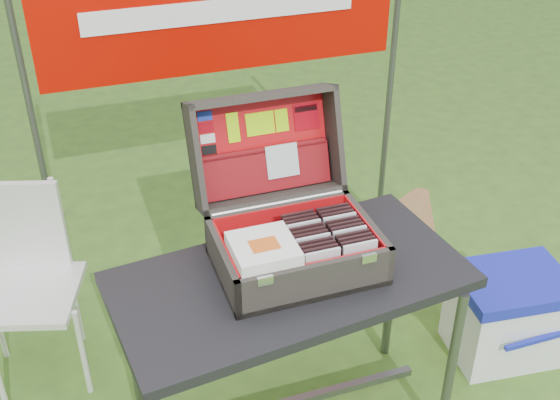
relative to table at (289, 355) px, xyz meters
name	(u,v)px	position (x,y,z in m)	size (l,w,h in m)	color
table	(289,355)	(0.00, 0.00, 0.00)	(1.19, 0.59, 0.74)	black
table_top	(290,280)	(0.00, 0.00, 0.35)	(1.19, 0.59, 0.04)	black
table_leg_fr	(451,369)	(0.53, -0.24, -0.02)	(0.04, 0.04, 0.70)	#59595B
table_leg_bl	(133,350)	(-0.53, 0.24, -0.02)	(0.04, 0.04, 0.70)	#59595B
table_leg_br	(391,289)	(0.53, 0.24, -0.02)	(0.04, 0.04, 0.70)	#59595B
suitcase	(291,199)	(0.03, 0.09, 0.61)	(0.54, 0.54, 0.48)	#3D3933
suitcase_base_bottom	(296,265)	(0.03, 0.03, 0.38)	(0.54, 0.38, 0.02)	#3D3933
suitcase_base_wall_front	(316,283)	(0.03, -0.15, 0.44)	(0.54, 0.02, 0.14)	#3D3933
suitcase_base_wall_back	(279,222)	(0.03, 0.22, 0.44)	(0.54, 0.02, 0.14)	#3D3933
suitcase_base_wall_left	(222,266)	(-0.22, 0.03, 0.44)	(0.02, 0.38, 0.14)	#3D3933
suitcase_base_wall_right	(366,236)	(0.29, 0.03, 0.44)	(0.02, 0.38, 0.14)	#3D3933
suitcase_liner_floor	(296,262)	(0.03, 0.03, 0.40)	(0.50, 0.34, 0.01)	red
suitcase_latch_left	(265,281)	(-0.14, -0.16, 0.51)	(0.05, 0.01, 0.03)	silver
suitcase_latch_right	(369,258)	(0.21, -0.16, 0.51)	(0.05, 0.01, 0.03)	silver
suitcase_hinge	(278,203)	(0.03, 0.23, 0.52)	(0.02, 0.02, 0.48)	silver
suitcase_lid_back	(261,145)	(0.03, 0.41, 0.65)	(0.54, 0.38, 0.02)	#3D3933
suitcase_lid_rim_far	(260,96)	(0.03, 0.42, 0.84)	(0.54, 0.02, 0.14)	#3D3933
suitcase_lid_rim_near	(272,196)	(0.03, 0.30, 0.50)	(0.54, 0.02, 0.14)	#3D3933
suitcase_lid_rim_left	(195,159)	(-0.22, 0.36, 0.67)	(0.02, 0.38, 0.14)	#3D3933
suitcase_lid_rim_right	(333,136)	(0.29, 0.36, 0.67)	(0.02, 0.38, 0.14)	#3D3933
suitcase_lid_liner	(262,145)	(0.03, 0.40, 0.66)	(0.49, 0.34, 0.01)	red
suitcase_liner_wall_front	(315,278)	(0.03, -0.13, 0.45)	(0.50, 0.01, 0.12)	red
suitcase_liner_wall_back	(280,221)	(0.03, 0.20, 0.45)	(0.50, 0.01, 0.12)	red
suitcase_liner_wall_left	(226,262)	(-0.21, 0.03, 0.45)	(0.01, 0.34, 0.12)	red
suitcase_liner_wall_right	(363,234)	(0.28, 0.03, 0.45)	(0.01, 0.34, 0.12)	red
suitcase_lid_pocket	(267,170)	(0.03, 0.35, 0.58)	(0.48, 0.15, 0.03)	maroon
suitcase_pocket_edge	(265,150)	(0.03, 0.37, 0.65)	(0.47, 0.02, 0.02)	maroon
suitcase_pocket_cd	(282,161)	(0.09, 0.35, 0.61)	(0.12, 0.12, 0.01)	silver
lid_sticker_cc_a	(205,116)	(-0.16, 0.44, 0.79)	(0.05, 0.03, 0.00)	#1933B2
lid_sticker_cc_b	(206,127)	(-0.16, 0.43, 0.75)	(0.05, 0.03, 0.00)	#A3010E
lid_sticker_cc_c	(208,139)	(-0.16, 0.41, 0.71)	(0.05, 0.03, 0.00)	white
lid_sticker_cc_d	(209,150)	(-0.16, 0.40, 0.67)	(0.05, 0.03, 0.00)	black
lid_card_neon_tall	(233,128)	(-0.07, 0.42, 0.74)	(0.04, 0.11, 0.00)	#AAF301
lid_card_neon_main	(260,124)	(0.03, 0.42, 0.74)	(0.11, 0.08, 0.00)	#AAF301
lid_card_neon_small	(282,120)	(0.12, 0.42, 0.74)	(0.05, 0.08, 0.00)	#AAF301
lid_sticker_band	(306,117)	(0.21, 0.42, 0.74)	(0.10, 0.10, 0.00)	#A3010E
lid_sticker_band_bar	(306,108)	(0.21, 0.43, 0.76)	(0.09, 0.02, 0.00)	black
cd_left_0	(322,268)	(0.07, -0.11, 0.47)	(0.12, 0.01, 0.14)	silver
cd_left_1	(320,264)	(0.07, -0.09, 0.47)	(0.12, 0.01, 0.14)	black
cd_left_2	(317,261)	(0.07, -0.07, 0.47)	(0.12, 0.01, 0.14)	black
cd_left_3	(315,257)	(0.07, -0.05, 0.47)	(0.12, 0.01, 0.14)	black
cd_left_4	(313,253)	(0.07, -0.03, 0.47)	(0.12, 0.01, 0.14)	silver
cd_left_5	(310,250)	(0.07, -0.01, 0.47)	(0.12, 0.01, 0.14)	black
cd_left_6	(308,246)	(0.07, 0.01, 0.47)	(0.12, 0.01, 0.14)	black
cd_left_7	(306,243)	(0.07, 0.04, 0.47)	(0.12, 0.01, 0.14)	black
cd_left_8	(304,239)	(0.07, 0.06, 0.47)	(0.12, 0.01, 0.14)	silver
cd_left_9	(301,236)	(0.07, 0.08, 0.47)	(0.12, 0.01, 0.14)	black
cd_left_10	(299,232)	(0.07, 0.10, 0.47)	(0.12, 0.01, 0.14)	black
cd_left_11	(297,229)	(0.07, 0.12, 0.47)	(0.12, 0.01, 0.14)	black
cd_right_0	(359,260)	(0.20, -0.11, 0.47)	(0.12, 0.01, 0.14)	silver
cd_right_1	(357,256)	(0.20, -0.09, 0.47)	(0.12, 0.01, 0.14)	black
cd_right_2	(354,253)	(0.20, -0.07, 0.47)	(0.12, 0.01, 0.14)	black
cd_right_3	(351,249)	(0.20, -0.05, 0.47)	(0.12, 0.01, 0.14)	black
cd_right_4	(349,246)	(0.20, -0.03, 0.47)	(0.12, 0.01, 0.14)	silver
cd_right_5	(346,242)	(0.20, -0.01, 0.47)	(0.12, 0.01, 0.14)	black
cd_right_6	(344,239)	(0.20, 0.01, 0.47)	(0.12, 0.01, 0.14)	black
cd_right_7	(341,235)	(0.20, 0.04, 0.47)	(0.12, 0.01, 0.14)	black
cd_right_8	(339,232)	(0.20, 0.06, 0.47)	(0.12, 0.01, 0.14)	silver
cd_right_9	(336,229)	(0.20, 0.08, 0.47)	(0.12, 0.01, 0.14)	black
cd_right_10	(334,225)	(0.20, 0.10, 0.47)	(0.12, 0.01, 0.14)	black
cd_right_11	(332,222)	(0.20, 0.12, 0.47)	(0.12, 0.01, 0.14)	black
songbook_0	(263,253)	(-0.10, -0.04, 0.52)	(0.20, 0.20, 0.01)	white
songbook_1	(263,251)	(-0.10, -0.04, 0.52)	(0.20, 0.20, 0.01)	white
songbook_2	(263,250)	(-0.10, -0.04, 0.53)	(0.20, 0.20, 0.01)	white
songbook_3	(263,249)	(-0.10, -0.04, 0.53)	(0.20, 0.20, 0.01)	white
songbook_4	(263,248)	(-0.10, -0.04, 0.54)	(0.20, 0.20, 0.01)	white
songbook_5	(263,246)	(-0.10, -0.04, 0.54)	(0.20, 0.20, 0.01)	white
songbook_6	(263,245)	(-0.10, -0.04, 0.55)	(0.20, 0.20, 0.01)	white
songbook_7	(263,244)	(-0.10, -0.04, 0.55)	(0.20, 0.20, 0.01)	white
songbook_graphic	(264,245)	(-0.10, -0.05, 0.56)	(0.09, 0.07, 0.00)	#D85919
cooler	(507,315)	(1.02, 0.08, -0.17)	(0.46, 0.35, 0.40)	white
cooler_body	(506,320)	(1.02, 0.08, -0.20)	(0.44, 0.33, 0.35)	white
cooler_lid	(514,283)	(1.02, 0.08, 0.01)	(0.46, 0.35, 0.05)	#1822B2
cooler_handle	(534,341)	(1.02, -0.10, -0.15)	(0.27, 0.02, 0.02)	#1822B2
chair	(29,297)	(-0.88, 0.59, 0.05)	(0.38, 0.42, 0.84)	silver
chair_seat	(28,295)	(-0.88, 0.59, 0.06)	(0.38, 0.38, 0.03)	silver
chair_backrest	(16,226)	(-0.88, 0.77, 0.27)	(0.38, 0.03, 0.40)	silver
chair_leg_fr	(83,353)	(-0.72, 0.43, -0.16)	(0.02, 0.02, 0.43)	silver
chair_leg_br	(75,302)	(-0.72, 0.75, -0.16)	(0.02, 0.02, 0.43)	silver
chair_upright_right	(59,221)	(-0.72, 0.77, 0.26)	(0.02, 0.02, 0.40)	silver
cardboard_box	(404,250)	(0.80, 0.61, -0.14)	(0.44, 0.07, 0.46)	#9B683F
banner_post_left	(35,132)	(-0.75, 1.16, 0.48)	(0.03, 0.03, 1.70)	#59595B
banner_post_right	(391,82)	(0.95, 1.16, 0.48)	(0.03, 0.03, 1.70)	#59595B
banner	(222,10)	(0.10, 1.15, 0.93)	(1.60, 0.01, 0.55)	#A60800
banner_text	(223,11)	(0.10, 1.14, 0.93)	(1.20, 0.00, 0.10)	white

